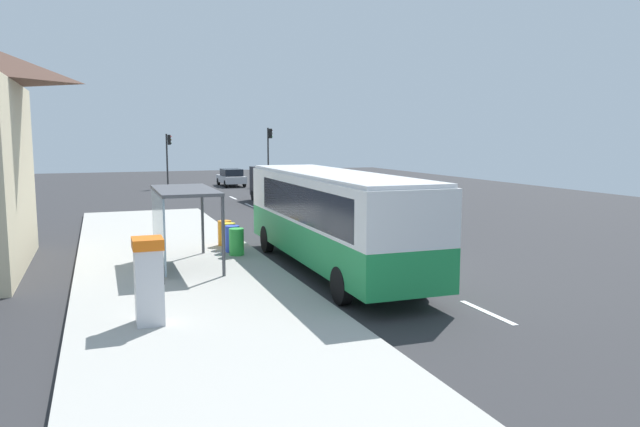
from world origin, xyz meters
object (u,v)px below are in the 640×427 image
ticket_machine (149,280)px  recycling_bin_green (236,242)px  recycling_bin_orange (225,233)px  sedan_near (231,177)px  traffic_light_near_side (269,147)px  traffic_light_far_side (168,152)px  recycling_bin_yellow (228,236)px  bus_shelter (175,207)px  white_van (275,182)px  recycling_bin_blue (232,239)px  bus (331,215)px

ticket_machine → recycling_bin_green: (3.51, 7.05, -0.52)m
ticket_machine → recycling_bin_orange: bearing=69.0°
sedan_near → traffic_light_near_side: bearing=-18.8°
traffic_light_far_side → recycling_bin_green: bearing=-92.0°
sedan_near → recycling_bin_orange: 30.49m
ticket_machine → recycling_bin_yellow: ticket_machine is taller
recycling_bin_yellow → recycling_bin_green: bearing=-90.0°
traffic_light_near_side → bus_shelter: size_ratio=1.28×
white_van → recycling_bin_orange: (-6.40, -15.43, -0.69)m
sedan_near → recycling_bin_green: sedan_near is taller
sedan_near → traffic_light_near_side: traffic_light_near_side is taller
recycling_bin_green → recycling_bin_blue: size_ratio=1.00×
white_van → sedan_near: 14.37m
bus → sedan_near: bearing=83.4°
bus → white_van: bus is taller
recycling_bin_yellow → traffic_light_far_side: bearing=87.9°
traffic_light_near_side → bus_shelter: bearing=-110.5°
bus → traffic_light_far_side: bearing=92.3°
bus_shelter → sedan_near: bearing=75.2°
sedan_near → bus_shelter: (-8.71, -33.02, 1.31)m
bus_shelter → recycling_bin_orange: bearing=55.6°
bus → sedan_near: 34.95m
sedan_near → recycling_bin_orange: size_ratio=4.66×
sedan_near → traffic_light_near_side: size_ratio=0.87×
bus_shelter → white_van: bearing=65.2°
recycling_bin_green → traffic_light_far_side: 31.71m
white_van → recycling_bin_yellow: 17.37m
recycling_bin_blue → sedan_near: bearing=78.2°
bus → white_van: size_ratio=2.10×
recycling_bin_green → bus_shelter: size_ratio=0.24×
recycling_bin_yellow → sedan_near: bearing=78.0°
recycling_bin_green → recycling_bin_orange: size_ratio=1.00×
sedan_near → recycling_bin_green: 32.54m
recycling_bin_yellow → recycling_bin_orange: same height
white_van → ticket_machine: 26.50m
white_van → recycling_bin_blue: (-6.40, -16.83, -0.69)m
recycling_bin_green → traffic_light_near_side: traffic_light_near_side is taller
recycling_bin_orange → traffic_light_near_side: bearing=71.3°
sedan_near → recycling_bin_blue: sedan_near is taller
sedan_near → recycling_bin_orange: (-6.50, -29.79, -0.14)m
recycling_bin_orange → traffic_light_far_side: traffic_light_far_side is taller
white_van → sedan_near: (0.10, 14.36, -0.55)m
white_van → ticket_machine: bearing=-112.0°
traffic_light_far_side → ticket_machine: bearing=-96.8°
sedan_near → ticket_machine: size_ratio=2.28×
recycling_bin_blue → bus_shelter: bearing=-140.4°
bus → bus_shelter: bearing=160.4°
traffic_light_near_side → bus_shelter: traffic_light_near_side is taller
recycling_bin_blue → recycling_bin_yellow: bearing=90.0°
ticket_machine → recycling_bin_blue: (3.51, 7.75, -0.52)m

